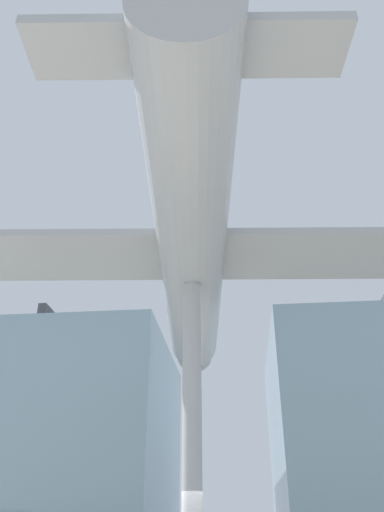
{
  "coord_description": "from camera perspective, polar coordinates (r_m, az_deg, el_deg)",
  "views": [
    {
      "loc": [
        1.07,
        -10.98,
        1.85
      ],
      "look_at": [
        0.0,
        0.0,
        7.88
      ],
      "focal_mm": 35.0,
      "sensor_mm": 36.0,
      "label": 1
    }
  ],
  "objects": [
    {
      "name": "support_pylon_central",
      "position": [
        11.15,
        0.0,
        -20.03
      ],
      "size": [
        0.42,
        0.42,
        7.06
      ],
      "color": "#999EA3",
      "rests_on": "ground_plane"
    },
    {
      "name": "suspended_airplane",
      "position": [
        12.78,
        0.01,
        -0.44
      ],
      "size": [
        14.78,
        15.52,
        3.16
      ],
      "rotation": [
        0.0,
        0.0,
        0.08
      ],
      "color": "#93999E",
      "rests_on": "support_pylon_central"
    },
    {
      "name": "glass_pavilion_left",
      "position": [
        26.43,
        -14.44,
        -20.96
      ],
      "size": [
        9.95,
        10.9,
        10.64
      ],
      "color": "#7593A3",
      "rests_on": "ground_plane"
    }
  ]
}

